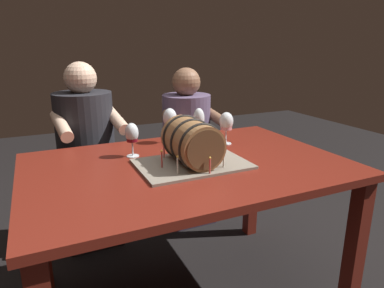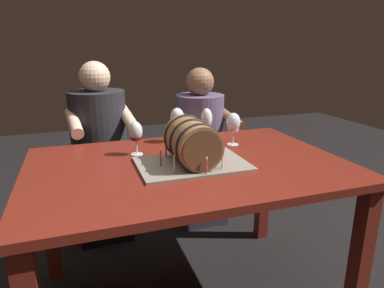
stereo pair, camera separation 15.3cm
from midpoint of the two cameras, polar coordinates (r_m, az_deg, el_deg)
name	(u,v)px [view 2 (the right image)]	position (r m, az deg, el deg)	size (l,w,h in m)	color
dining_table	(188,183)	(1.63, 2.07, -6.55)	(1.45, 0.96, 0.75)	maroon
barrel_cake	(192,145)	(1.53, 2.86, -0.19)	(0.49, 0.34, 0.22)	gray
wine_glass_rose	(233,124)	(1.86, 9.21, 3.34)	(0.08, 0.08, 0.18)	white
wine_glass_empty	(177,118)	(1.89, -0.17, 4.31)	(0.08, 0.08, 0.19)	white
wine_glass_red	(136,133)	(1.68, -6.76, 1.80)	(0.07, 0.07, 0.17)	white
wine_glass_white	(207,120)	(1.93, 4.71, 3.94)	(0.07, 0.07, 0.19)	white
person_seated_left	(101,159)	(2.31, -13.07, -2.42)	(0.42, 0.50, 1.18)	black
person_seated_right	(200,153)	(2.48, 3.04, -1.61)	(0.42, 0.51, 1.13)	#372D40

